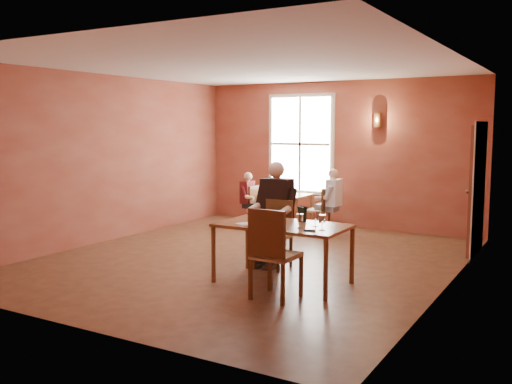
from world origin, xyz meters
The scene contains 29 objects.
ground centered at (0.00, 0.00, 0.00)m, with size 6.00×7.00×0.01m, color brown.
wall_back centered at (0.00, 3.50, 1.50)m, with size 6.00×0.04×3.00m, color brown.
wall_front centered at (0.00, -3.50, 1.50)m, with size 6.00×0.04×3.00m, color brown.
wall_left centered at (-3.00, 0.00, 1.50)m, with size 0.04×7.00×3.00m, color brown.
wall_right centered at (3.00, 0.00, 1.50)m, with size 0.04×7.00×3.00m, color brown.
ceiling centered at (0.00, 0.00, 3.00)m, with size 6.00×7.00×0.04m, color white.
window centered at (-0.80, 3.45, 1.70)m, with size 1.36×0.10×1.96m, color white.
door centered at (2.94, 2.30, 1.05)m, with size 0.12×1.04×2.10m, color maroon.
wall_sconce centered at (0.90, 3.40, 2.20)m, with size 0.16×0.16×0.28m, color brown.
main_table centered at (1.06, -0.91, 0.40)m, with size 1.70×0.96×0.80m, color brown, non-canonical shape.
chair_diner_main centered at (0.56, -0.26, 0.50)m, with size 0.44×0.44×0.99m, color #3A1E12, non-canonical shape.
diner_main centered at (0.56, -0.29, 0.75)m, with size 0.60×0.60×1.50m, color #443022, non-canonical shape.
chair_empty centered at (1.30, -1.55, 0.56)m, with size 0.49×0.49×1.12m, color #552C1C, non-canonical shape.
plate_food centered at (0.84, -0.90, 0.82)m, with size 0.30×0.30×0.04m, color silver.
sandwich centered at (0.90, -0.87, 0.86)m, with size 0.10×0.10×0.12m, color tan.
goblet_a centered at (1.50, -0.85, 0.90)m, with size 0.08×0.08×0.21m, color silver, non-canonical shape.
goblet_b centered at (1.69, -1.07, 0.90)m, with size 0.09×0.09×0.21m, color white, non-canonical shape.
goblet_c centered at (1.39, -1.08, 0.90)m, with size 0.08×0.08×0.20m, color white, non-canonical shape.
menu_stand centered at (1.21, -0.64, 0.90)m, with size 0.13×0.06×0.21m, color black.
knife centered at (0.98, -1.13, 0.80)m, with size 0.23×0.02×0.00m, color silver.
napkin centered at (0.63, -1.16, 0.80)m, with size 0.21×0.21×0.01m, color white.
sunglasses centered at (1.58, -1.19, 0.81)m, with size 0.14×0.04×0.02m, color black.
second_table centered at (-0.73, 2.76, 0.35)m, with size 0.79×0.79×0.70m, color brown, non-canonical shape.
chair_diner_white centered at (-0.08, 2.76, 0.44)m, with size 0.39×0.39×0.87m, color #54311D, non-canonical shape.
diner_white centered at (-0.05, 2.76, 0.61)m, with size 0.48×0.48×1.21m, color silver, non-canonical shape.
chair_diner_maroon centered at (-1.38, 2.76, 0.42)m, with size 0.37×0.37×0.83m, color brown, non-canonical shape.
diner_maroon centered at (-1.41, 2.76, 0.54)m, with size 0.43×0.43×1.08m, color #55171C, non-canonical shape.
cup_a centered at (-0.59, 2.68, 0.74)m, with size 0.11×0.11×0.08m, color silver.
cup_b centered at (-0.92, 2.87, 0.74)m, with size 0.08×0.08×0.08m, color white.
Camera 1 is at (4.49, -7.51, 2.09)m, focal length 40.00 mm.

